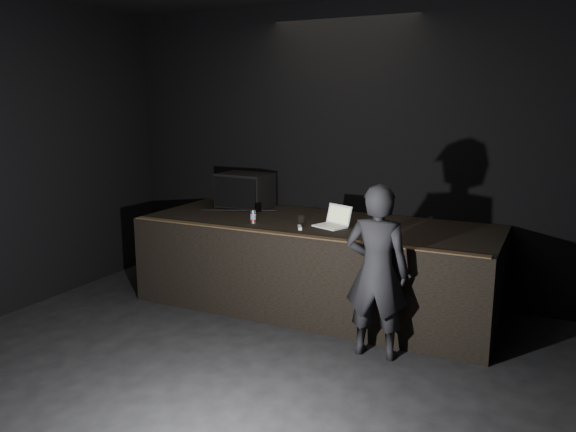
% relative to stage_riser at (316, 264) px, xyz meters
% --- Properties ---
extents(ground, '(7.00, 7.00, 0.00)m').
position_rel_stage_riser_xyz_m(ground, '(0.00, -2.73, -0.50)').
color(ground, black).
rests_on(ground, ground).
extents(room_walls, '(6.10, 7.10, 3.52)m').
position_rel_stage_riser_xyz_m(room_walls, '(0.00, -2.73, 1.52)').
color(room_walls, black).
rests_on(room_walls, ground).
extents(stage_riser, '(4.00, 1.50, 1.00)m').
position_rel_stage_riser_xyz_m(stage_riser, '(0.00, 0.00, 0.00)').
color(stage_riser, black).
rests_on(stage_riser, ground).
extents(riser_lip, '(3.92, 0.10, 0.01)m').
position_rel_stage_riser_xyz_m(riser_lip, '(0.00, -0.71, 0.51)').
color(riser_lip, brown).
rests_on(riser_lip, stage_riser).
extents(stage_monitor, '(0.68, 0.51, 0.44)m').
position_rel_stage_riser_xyz_m(stage_monitor, '(-1.18, 0.42, 0.72)').
color(stage_monitor, black).
rests_on(stage_monitor, stage_riser).
extents(cable, '(0.86, 0.40, 0.02)m').
position_rel_stage_riser_xyz_m(cable, '(-1.12, 0.16, 0.51)').
color(cable, black).
rests_on(cable, stage_riser).
extents(laptop, '(0.41, 0.39, 0.23)m').
position_rel_stage_riser_xyz_m(laptop, '(0.26, -0.14, 0.56)').
color(laptop, white).
rests_on(laptop, stage_riser).
extents(beer_can, '(0.06, 0.06, 0.15)m').
position_rel_stage_riser_xyz_m(beer_can, '(-0.60, -0.39, 0.57)').
color(beer_can, silver).
rests_on(beer_can, stage_riser).
extents(plastic_cup, '(0.07, 0.07, 0.09)m').
position_rel_stage_riser_xyz_m(plastic_cup, '(-0.11, -0.18, 0.55)').
color(plastic_cup, white).
rests_on(plastic_cup, stage_riser).
extents(wii_remote, '(0.11, 0.15, 0.03)m').
position_rel_stage_riser_xyz_m(wii_remote, '(-0.02, -0.41, 0.51)').
color(wii_remote, white).
rests_on(wii_remote, stage_riser).
extents(person, '(0.61, 0.42, 1.62)m').
position_rel_stage_riser_xyz_m(person, '(1.00, -0.95, 0.31)').
color(person, black).
rests_on(person, ground).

